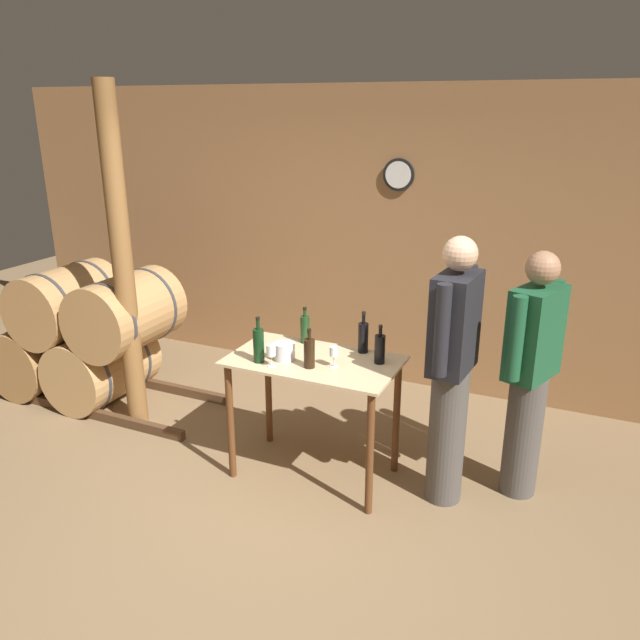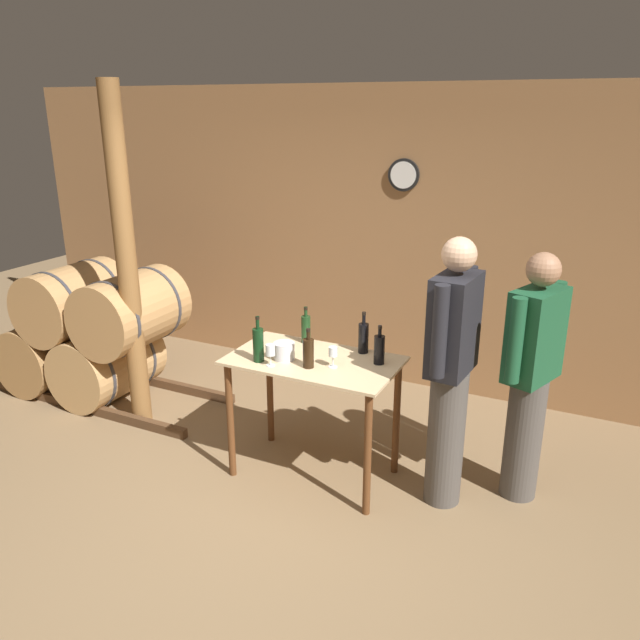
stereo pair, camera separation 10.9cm
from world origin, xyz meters
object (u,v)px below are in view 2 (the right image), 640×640
at_px(wooden_post, 127,264).
at_px(person_host, 531,374).
at_px(wine_glass_near_left, 270,351).
at_px(wine_bottle_far_left, 258,344).
at_px(wine_bottle_left, 306,328).
at_px(ice_bucket, 284,351).
at_px(wine_bottle_right, 363,337).
at_px(wine_bottle_center, 308,352).
at_px(wine_glass_near_center, 333,353).
at_px(person_visitor_with_scarf, 451,369).
at_px(wine_bottle_far_right, 379,349).

bearing_deg(wooden_post, person_host, 5.59).
bearing_deg(wine_glass_near_left, wooden_post, 167.99).
xyz_separation_m(wine_bottle_far_left, wine_bottle_left, (0.12, 0.45, -0.02)).
height_order(wine_bottle_far_left, ice_bucket, wine_bottle_far_left).
relative_size(wine_bottle_far_left, wine_bottle_right, 1.07).
bearing_deg(wine_bottle_center, wine_bottle_left, 119.28).
relative_size(wine_glass_near_left, wine_glass_near_center, 1.05).
distance_m(ice_bucket, person_host, 1.61).
bearing_deg(wine_bottle_right, wine_bottle_far_left, -141.82).
bearing_deg(wine_bottle_left, person_visitor_with_scarf, -8.49).
relative_size(wine_glass_near_left, ice_bucket, 1.02).
height_order(wine_bottle_far_left, wine_bottle_center, wine_bottle_far_left).
xyz_separation_m(wine_bottle_left, ice_bucket, (0.01, -0.34, -0.05)).
height_order(wooden_post, wine_bottle_center, wooden_post).
height_order(wine_bottle_far_right, ice_bucket, wine_bottle_far_right).
xyz_separation_m(wine_bottle_far_left, person_host, (1.68, 0.58, -0.12)).
bearing_deg(wine_bottle_center, person_visitor_with_scarf, 14.64).
bearing_deg(wine_glass_near_left, ice_bucket, 79.35).
distance_m(wine_bottle_left, wine_bottle_right, 0.45).
xyz_separation_m(wine_bottle_left, person_visitor_with_scarf, (1.10, -0.16, -0.04)).
bearing_deg(ice_bucket, wine_bottle_left, 91.92).
relative_size(wine_bottle_far_left, wine_bottle_far_right, 1.18).
relative_size(wine_bottle_center, person_visitor_with_scarf, 0.15).
distance_m(wine_bottle_far_left, wine_glass_near_center, 0.51).
distance_m(wine_bottle_left, wine_bottle_center, 0.45).
bearing_deg(wine_glass_near_center, wine_bottle_right, 75.87).
height_order(wine_bottle_center, person_visitor_with_scarf, person_visitor_with_scarf).
relative_size(wine_bottle_center, wine_glass_near_center, 1.89).
xyz_separation_m(wine_bottle_center, person_host, (1.33, 0.52, -0.10)).
height_order(wine_bottle_right, wine_glass_near_center, wine_bottle_right).
bearing_deg(wine_glass_near_left, wine_glass_near_center, 22.57).
bearing_deg(person_host, wine_bottle_far_right, -164.39).
bearing_deg(wooden_post, wine_glass_near_center, -4.74).
xyz_separation_m(wine_bottle_center, wine_bottle_far_right, (0.39, 0.26, 0.00)).
bearing_deg(wine_bottle_right, person_host, 6.48).
xyz_separation_m(wine_bottle_far_right, person_host, (0.94, 0.26, -0.10)).
bearing_deg(person_host, wine_bottle_right, -173.52).
xyz_separation_m(wooden_post, wine_bottle_right, (1.92, 0.17, -0.35)).
xyz_separation_m(wooden_post, wine_glass_near_center, (1.84, -0.15, -0.36)).
bearing_deg(wine_bottle_far_left, wooden_post, 168.31).
xyz_separation_m(wine_bottle_left, wine_glass_near_left, (-0.01, -0.48, -0.00)).
bearing_deg(wine_bottle_left, wine_glass_near_left, -91.69).
bearing_deg(person_visitor_with_scarf, person_host, 32.89).
relative_size(wine_bottle_right, wine_glass_near_center, 2.09).
relative_size(wine_bottle_right, wine_glass_near_left, 2.00).
height_order(wine_bottle_left, wine_glass_near_left, wine_bottle_left).
relative_size(wooden_post, wine_bottle_center, 10.06).
bearing_deg(wine_bottle_far_right, wooden_post, -179.05).
bearing_deg(person_visitor_with_scarf, wooden_post, -179.86).
bearing_deg(wine_glass_near_center, wine_bottle_far_right, 36.77).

